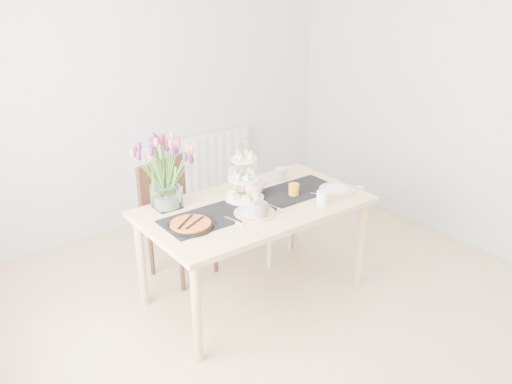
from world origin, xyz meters
TOP-DOWN VIEW (x-y plane):
  - room_shell at (0.00, 0.00)m, footprint 4.50×4.50m
  - radiator at (0.50, 2.19)m, footprint 1.20×0.08m
  - dining_table at (-0.01, 0.58)m, footprint 1.60×0.90m
  - chair_brown at (-0.30, 1.26)m, footprint 0.54×0.54m
  - chair_white at (0.39, 1.13)m, footprint 0.52×0.52m
  - table_runner at (-0.01, 0.58)m, footprint 1.40×0.35m
  - tulip_vase at (-0.53, 0.91)m, footprint 0.62×0.62m
  - cake_stand at (-0.02, 0.70)m, footprint 0.29×0.29m
  - teapot at (0.07, 0.71)m, footprint 0.33×0.31m
  - cream_jug at (0.44, 0.84)m, footprint 0.10×0.10m
  - tart_tin at (-0.56, 0.54)m, footprint 0.30×0.30m
  - mug_grey at (-0.11, 0.38)m, footprint 0.10×0.10m
  - mug_white at (0.37, 0.29)m, footprint 0.10×0.10m
  - mug_orange at (0.31, 0.53)m, footprint 0.11×0.11m
  - plate_left at (-0.11, 0.45)m, footprint 0.33×0.33m
  - plate_right at (0.64, 0.41)m, footprint 0.36×0.36m

SIDE VIEW (x-z plane):
  - radiator at x=0.50m, z-range 0.15..0.75m
  - chair_white at x=0.39m, z-range 0.06..0.86m
  - chair_brown at x=-0.30m, z-range 0.08..1.00m
  - dining_table at x=-0.01m, z-range 0.30..1.05m
  - table_runner at x=-0.01m, z-range 0.75..0.76m
  - plate_right at x=0.64m, z-range 0.75..0.76m
  - plate_left at x=-0.11m, z-range 0.75..0.76m
  - tart_tin at x=-0.56m, z-range 0.75..0.79m
  - cream_jug at x=0.44m, z-range 0.75..0.84m
  - mug_orange at x=0.31m, z-range 0.75..0.84m
  - mug_white at x=0.37m, z-range 0.75..0.85m
  - mug_grey at x=-0.11m, z-range 0.75..0.86m
  - teapot at x=0.07m, z-range 0.75..0.92m
  - cake_stand at x=-0.02m, z-range 0.66..1.08m
  - tulip_vase at x=-0.53m, z-range 0.82..1.35m
  - room_shell at x=0.00m, z-range -0.95..3.55m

